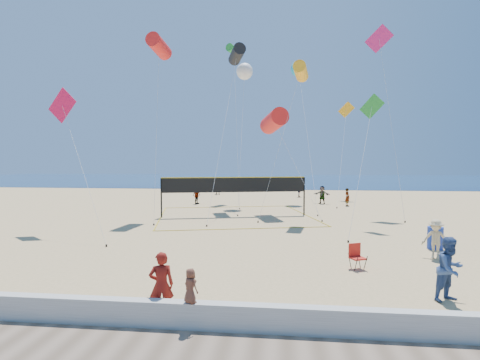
# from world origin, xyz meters

# --- Properties ---
(ground) EXTENTS (120.00, 120.00, 0.00)m
(ground) POSITION_xyz_m (0.00, 0.00, 0.00)
(ground) COLOR tan
(ground) RESTS_ON ground
(ocean) EXTENTS (140.00, 50.00, 0.03)m
(ocean) POSITION_xyz_m (0.00, 62.00, 0.01)
(ocean) COLOR navy
(ocean) RESTS_ON ground
(seawall) EXTENTS (32.00, 0.30, 0.60)m
(seawall) POSITION_xyz_m (0.00, -3.00, 0.30)
(seawall) COLOR silver
(seawall) RESTS_ON ground
(woman) EXTENTS (0.68, 0.56, 1.60)m
(woman) POSITION_xyz_m (-1.38, -2.56, 0.80)
(woman) COLOR maroon
(woman) RESTS_ON ground
(toddler) EXTENTS (0.45, 0.42, 0.78)m
(toddler) POSITION_xyz_m (-0.55, -3.07, 0.99)
(toddler) COLOR brown
(toddler) RESTS_ON seawall
(bystander_a) EXTENTS (1.05, 0.98, 1.73)m
(bystander_a) POSITION_xyz_m (5.93, -0.63, 0.86)
(bystander_a) COLOR #324B7E
(bystander_a) RESTS_ON ground
(bystander_b) EXTENTS (1.12, 0.97, 1.51)m
(bystander_b) POSITION_xyz_m (7.32, 3.89, 0.75)
(bystander_b) COLOR tan
(bystander_b) RESTS_ON ground
(far_person_0) EXTENTS (0.71, 0.96, 1.51)m
(far_person_0) POSITION_xyz_m (-5.83, 20.43, 0.75)
(far_person_0) COLOR gray
(far_person_0) RESTS_ON ground
(far_person_1) EXTENTS (1.50, 1.02, 1.55)m
(far_person_1) POSITION_xyz_m (4.95, 21.94, 0.78)
(far_person_1) COLOR gray
(far_person_1) RESTS_ON ground
(far_person_2) EXTENTS (0.50, 0.62, 1.46)m
(far_person_2) POSITION_xyz_m (6.85, 20.54, 0.73)
(far_person_2) COLOR gray
(far_person_2) RESTS_ON ground
(far_person_3) EXTENTS (0.82, 0.69, 1.51)m
(far_person_3) POSITION_xyz_m (-5.51, 29.51, 0.75)
(far_person_3) COLOR gray
(far_person_3) RESTS_ON ground
(far_person_4) EXTENTS (0.66, 1.00, 1.45)m
(far_person_4) POSITION_xyz_m (3.29, 27.77, 0.72)
(far_person_4) COLOR gray
(far_person_4) RESTS_ON ground
(camp_chair) EXTENTS (0.60, 0.69, 0.96)m
(camp_chair) POSITION_xyz_m (4.04, 2.17, 0.48)
(camp_chair) COLOR red
(camp_chair) RESTS_ON ground
(trash_barrel) EXTENTS (0.82, 0.82, 0.94)m
(trash_barrel) POSITION_xyz_m (7.94, 5.50, 0.47)
(trash_barrel) COLOR #17329B
(trash_barrel) RESTS_ON ground
(volleyball_net) EXTENTS (11.96, 11.85, 2.65)m
(volleyball_net) POSITION_xyz_m (-1.71, 13.92, 1.84)
(volleyball_net) COLOR black
(volleyball_net) RESTS_ON ground
(kite_0) EXTENTS (1.35, 4.79, 11.93)m
(kite_0) POSITION_xyz_m (-6.66, 13.34, 11.28)
(kite_0) COLOR red
(kite_0) RESTS_ON ground
(kite_1) EXTENTS (1.67, 10.47, 12.81)m
(kite_1) POSITION_xyz_m (-2.14, 18.88, 12.16)
(kite_1) COLOR black
(kite_1) RESTS_ON ground
(kite_2) EXTENTS (3.13, 2.54, 9.83)m
(kite_2) POSITION_xyz_m (2.59, 12.89, 9.30)
(kite_2) COLOR #FFAC1B
(kite_2) RESTS_ON ground
(kite_3) EXTENTS (5.21, 4.06, 7.67)m
(kite_3) POSITION_xyz_m (-10.20, 8.00, 6.46)
(kite_3) COLOR #D31046
(kite_3) RESTS_ON ground
(kite_4) EXTENTS (2.74, 5.37, 7.57)m
(kite_4) POSITION_xyz_m (6.43, 10.98, 6.41)
(kite_4) COLOR #238F30
(kite_4) RESTS_ON ground
(kite_5) EXTENTS (1.97, 4.72, 13.37)m
(kite_5) POSITION_xyz_m (8.30, 16.69, 11.81)
(kite_5) COLOR #E42171
(kite_5) RESTS_ON ground
(kite_6) EXTENTS (1.84, 7.84, 11.97)m
(kite_6) POSITION_xyz_m (-1.72, 20.82, 11.27)
(kite_6) COLOR white
(kite_6) RESTS_ON ground
(kite_7) EXTENTS (1.84, 10.86, 12.98)m
(kite_7) POSITION_xyz_m (2.95, 24.48, 12.25)
(kite_7) COLOR #1BB4E2
(kite_7) RESTS_ON ground
(kite_8) EXTENTS (2.12, 8.30, 14.65)m
(kite_8) POSITION_xyz_m (-3.12, 24.66, 14.12)
(kite_8) COLOR #238F30
(kite_8) RESTS_ON ground
(kite_9) EXTENTS (2.80, 8.59, 9.58)m
(kite_9) POSITION_xyz_m (7.63, 26.60, 8.21)
(kite_9) COLOR #FFAC1B
(kite_9) RESTS_ON ground
(kite_10) EXTENTS (4.16, 5.03, 7.34)m
(kite_10) POSITION_xyz_m (0.89, 15.54, 6.52)
(kite_10) COLOR red
(kite_10) RESTS_ON ground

